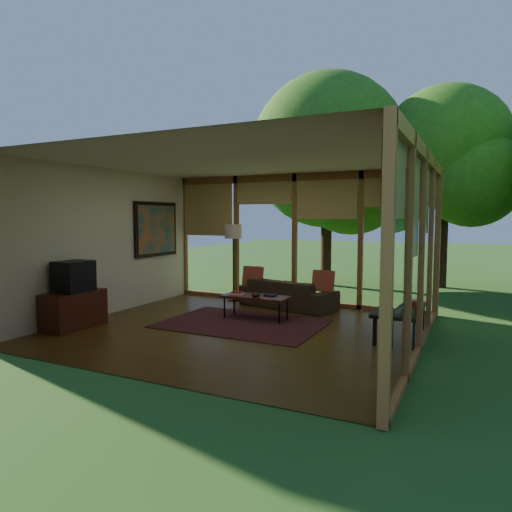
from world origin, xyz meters
The scene contains 25 objects.
floor centered at (0.00, 0.00, 0.00)m, with size 5.50×5.50×0.00m, color #573C17.
ceiling centered at (0.00, 0.00, 2.70)m, with size 5.50×5.50×0.00m, color silver.
wall_left centered at (-2.75, 0.00, 1.35)m, with size 0.04×5.00×2.70m, color silver.
wall_front centered at (0.00, -2.50, 1.35)m, with size 5.50×0.04×2.70m, color silver.
window_wall_back centered at (0.00, 2.50, 1.35)m, with size 5.50×0.12×2.70m, color #965E2E.
window_wall_right centered at (2.75, 0.00, 1.35)m, with size 0.12×5.00×2.70m, color #965E2E.
tree_nw centered at (-0.20, 5.43, 3.54)m, with size 4.04×4.04×5.56m.
tree_ne centered at (2.61, 6.25, 3.45)m, with size 3.30×3.30×5.12m.
rug centered at (-0.11, 0.38, 0.01)m, with size 2.67×1.89×0.01m, color maroon.
sofa centered at (0.05, 2.00, 0.29)m, with size 1.95×0.76×0.57m, color #38291C.
pillow_left centered at (-0.70, 1.95, 0.58)m, with size 0.41×0.14×0.41m, color maroon.
pillow_right centered at (0.80, 1.95, 0.58)m, with size 0.40×0.13×0.40m, color maroon.
ct_book_lower centered at (-0.41, 0.73, 0.44)m, with size 0.22×0.17×0.03m, color beige.
ct_book_upper centered at (-0.41, 0.73, 0.47)m, with size 0.17×0.13×0.03m, color maroon.
ct_book_side centered at (0.19, 0.86, 0.44)m, with size 0.20×0.15×0.03m, color black.
ct_bowl centered at (-0.01, 0.68, 0.46)m, with size 0.16×0.16×0.07m, color black.
media_cabinet centered at (-2.47, -1.07, 0.30)m, with size 0.50×1.00×0.60m, color #4A1E14.
television centered at (-2.45, -1.07, 0.85)m, with size 0.45×0.55×0.50m, color black.
console_book_a centered at (2.40, 0.22, 0.49)m, with size 0.21×0.15×0.08m, color #355D4F.
console_book_b centered at (2.40, 0.67, 0.51)m, with size 0.22×0.16×0.10m, color maroon.
console_book_c centered at (2.40, 1.07, 0.49)m, with size 0.24×0.17×0.07m, color beige.
floor_lamp centered at (-1.30, 2.21, 1.41)m, with size 0.36×0.36×1.65m.
coffee_table centered at (-0.06, 0.78, 0.39)m, with size 1.20×0.50×0.43m.
side_console centered at (2.40, 0.62, 0.41)m, with size 0.60×1.40×0.46m.
wall_painting centered at (-2.71, 1.40, 1.55)m, with size 0.06×1.35×1.15m.
Camera 1 is at (3.42, -6.37, 1.81)m, focal length 32.00 mm.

